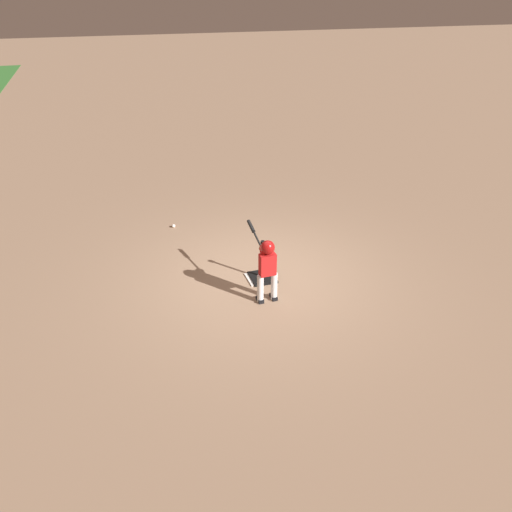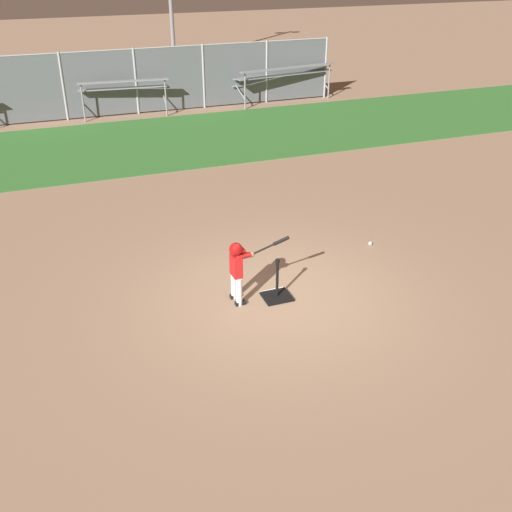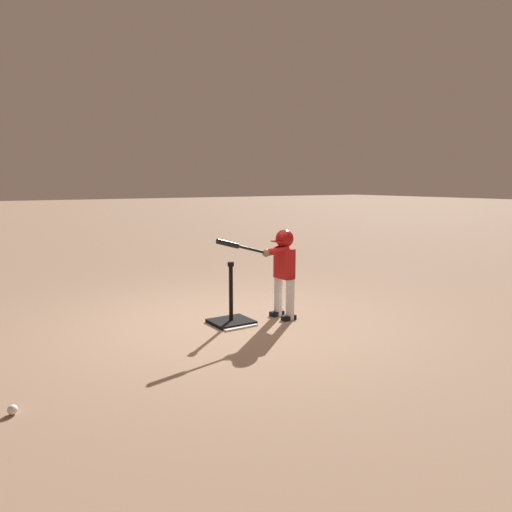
# 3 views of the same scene
# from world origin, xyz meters

# --- Properties ---
(ground_plane) EXTENTS (90.00, 90.00, 0.00)m
(ground_plane) POSITION_xyz_m (0.00, 0.00, 0.00)
(ground_plane) COLOR #93755B
(grass_outfield_strip) EXTENTS (56.00, 5.53, 0.02)m
(grass_outfield_strip) POSITION_xyz_m (0.00, 9.59, 0.01)
(grass_outfield_strip) COLOR #33702D
(grass_outfield_strip) RESTS_ON ground_plane
(backstop_fence) EXTENTS (14.69, 0.08, 2.24)m
(backstop_fence) POSITION_xyz_m (0.00, 13.18, 1.17)
(backstop_fence) COLOR #9E9EA3
(backstop_fence) RESTS_ON ground_plane
(home_plate) EXTENTS (0.45, 0.45, 0.02)m
(home_plate) POSITION_xyz_m (-0.05, 0.05, 0.01)
(home_plate) COLOR white
(home_plate) RESTS_ON ground_plane
(batting_tee) EXTENTS (0.48, 0.43, 0.75)m
(batting_tee) POSITION_xyz_m (-0.06, -0.00, 0.09)
(batting_tee) COLOR black
(batting_tee) RESTS_ON ground_plane
(batter_child) EXTENTS (1.08, 0.35, 1.11)m
(batter_child) POSITION_xyz_m (-0.71, 0.14, 0.71)
(batter_child) COLOR silver
(batter_child) RESTS_ON ground_plane
(baseball) EXTENTS (0.07, 0.07, 0.07)m
(baseball) POSITION_xyz_m (2.47, 1.21, 0.04)
(baseball) COLOR white
(baseball) RESTS_ON ground_plane
(bleachers_right_center) EXTENTS (3.21, 2.71, 1.32)m
(bleachers_right_center) POSITION_xyz_m (-0.43, 13.72, 0.64)
(bleachers_right_center) COLOR gray
(bleachers_right_center) RESTS_ON ground_plane
(bleachers_far_right) EXTENTS (4.22, 2.69, 1.35)m
(bleachers_far_right) POSITION_xyz_m (5.43, 13.64, 0.66)
(bleachers_far_right) COLOR gray
(bleachers_far_right) RESTS_ON ground_plane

